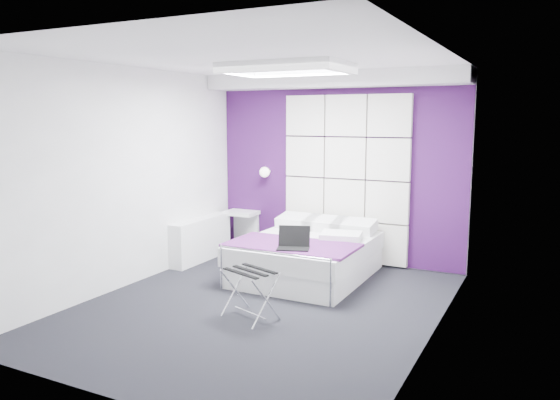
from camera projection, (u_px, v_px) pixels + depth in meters
name	position (u px, v px, depth m)	size (l,w,h in m)	color
floor	(261.00, 306.00, 5.86)	(4.40, 4.40, 0.00)	black
ceiling	(260.00, 58.00, 5.47)	(4.40, 4.40, 0.00)	white
wall_back	(337.00, 169.00, 7.61)	(3.60, 3.60, 0.00)	silver
wall_left	(128.00, 178.00, 6.47)	(4.40, 4.40, 0.00)	silver
wall_right	(437.00, 197.00, 4.86)	(4.40, 4.40, 0.00)	silver
accent_wall	(337.00, 169.00, 7.60)	(3.58, 0.02, 2.58)	#391047
soffit	(331.00, 80.00, 7.21)	(3.58, 0.50, 0.20)	white
headboard	(345.00, 179.00, 7.51)	(1.80, 0.08, 2.30)	silver
skylight	(286.00, 68.00, 6.01)	(1.36, 0.86, 0.12)	white
wall_lamp	(266.00, 172.00, 7.96)	(0.15, 0.15, 0.15)	white
radiator	(201.00, 239.00, 7.72)	(0.22, 1.20, 0.60)	white
bed	(307.00, 256.00, 6.89)	(1.53, 1.84, 0.65)	white
nightstand	(241.00, 213.00, 8.20)	(0.48, 0.37, 0.05)	white
luggage_rack	(250.00, 294.00, 5.47)	(0.50, 0.37, 0.50)	silver
laptop	(295.00, 243.00, 6.25)	(0.36, 0.26, 0.26)	black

